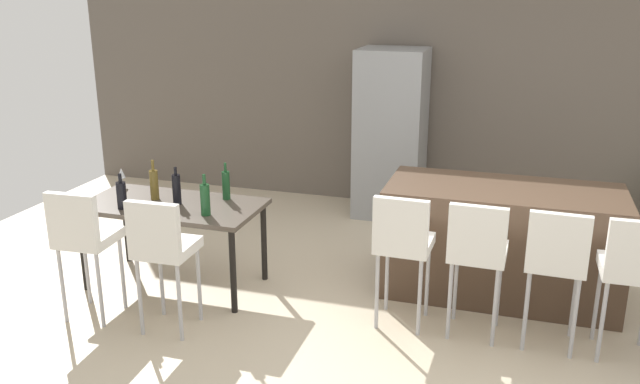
# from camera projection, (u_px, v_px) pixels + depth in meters

# --- Properties ---
(ground_plane) EXTENTS (10.00, 10.00, 0.00)m
(ground_plane) POSITION_uv_depth(u_px,v_px,m) (451.00, 324.00, 5.06)
(ground_plane) COLOR beige
(back_wall) EXTENTS (10.00, 0.12, 2.90)m
(back_wall) POSITION_uv_depth(u_px,v_px,m) (489.00, 84.00, 7.21)
(back_wall) COLOR #665B51
(back_wall) RESTS_ON ground_plane
(kitchen_island) EXTENTS (1.88, 0.86, 0.92)m
(kitchen_island) POSITION_uv_depth(u_px,v_px,m) (501.00, 241.00, 5.45)
(kitchen_island) COLOR #4C3828
(kitchen_island) RESTS_ON ground_plane
(bar_chair_left) EXTENTS (0.41, 0.41, 1.05)m
(bar_chair_left) POSITION_uv_depth(u_px,v_px,m) (403.00, 240.00, 4.84)
(bar_chair_left) COLOR white
(bar_chair_left) RESTS_ON ground_plane
(bar_chair_middle) EXTENTS (0.41, 0.41, 1.05)m
(bar_chair_middle) POSITION_uv_depth(u_px,v_px,m) (477.00, 248.00, 4.68)
(bar_chair_middle) COLOR white
(bar_chair_middle) RESTS_ON ground_plane
(bar_chair_right) EXTENTS (0.42, 0.42, 1.05)m
(bar_chair_right) POSITION_uv_depth(u_px,v_px,m) (556.00, 257.00, 4.53)
(bar_chair_right) COLOR white
(bar_chair_right) RESTS_ON ground_plane
(bar_chair_far) EXTENTS (0.41, 0.41, 1.05)m
(bar_chair_far) POSITION_uv_depth(u_px,v_px,m) (634.00, 266.00, 4.39)
(bar_chair_far) COLOR white
(bar_chair_far) RESTS_ON ground_plane
(dining_table) EXTENTS (1.49, 0.76, 0.74)m
(dining_table) POSITION_uv_depth(u_px,v_px,m) (172.00, 211.00, 5.54)
(dining_table) COLOR #4C4238
(dining_table) RESTS_ON ground_plane
(dining_chair_near) EXTENTS (0.42, 0.42, 1.05)m
(dining_chair_near) POSITION_uv_depth(u_px,v_px,m) (83.00, 234.00, 4.95)
(dining_chair_near) COLOR white
(dining_chair_near) RESTS_ON ground_plane
(dining_chair_far) EXTENTS (0.41, 0.41, 1.05)m
(dining_chair_far) POSITION_uv_depth(u_px,v_px,m) (162.00, 244.00, 4.75)
(dining_chair_far) COLOR white
(dining_chair_far) RESTS_ON ground_plane
(wine_bottle_middle) EXTENTS (0.07, 0.07, 0.32)m
(wine_bottle_middle) POSITION_uv_depth(u_px,v_px,m) (226.00, 185.00, 5.59)
(wine_bottle_middle) COLOR #194723
(wine_bottle_middle) RESTS_ON dining_table
(wine_bottle_far) EXTENTS (0.08, 0.08, 0.29)m
(wine_bottle_far) POSITION_uv_depth(u_px,v_px,m) (122.00, 195.00, 5.35)
(wine_bottle_far) COLOR black
(wine_bottle_far) RESTS_ON dining_table
(wine_bottle_inner) EXTENTS (0.07, 0.07, 0.34)m
(wine_bottle_inner) POSITION_uv_depth(u_px,v_px,m) (154.00, 184.00, 5.58)
(wine_bottle_inner) COLOR brown
(wine_bottle_inner) RESTS_ON dining_table
(wine_bottle_end) EXTENTS (0.08, 0.08, 0.33)m
(wine_bottle_end) POSITION_uv_depth(u_px,v_px,m) (205.00, 199.00, 5.20)
(wine_bottle_end) COLOR #194723
(wine_bottle_end) RESTS_ON dining_table
(wine_bottle_left) EXTENTS (0.07, 0.07, 0.32)m
(wine_bottle_left) POSITION_uv_depth(u_px,v_px,m) (177.00, 189.00, 5.46)
(wine_bottle_left) COLOR black
(wine_bottle_left) RESTS_ON dining_table
(wine_glass_right) EXTENTS (0.07, 0.07, 0.17)m
(wine_glass_right) POSITION_uv_depth(u_px,v_px,m) (121.00, 173.00, 5.93)
(wine_glass_right) COLOR silver
(wine_glass_right) RESTS_ON dining_table
(refrigerator) EXTENTS (0.72, 0.68, 1.84)m
(refrigerator) POSITION_uv_depth(u_px,v_px,m) (391.00, 134.00, 7.25)
(refrigerator) COLOR #939699
(refrigerator) RESTS_ON ground_plane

